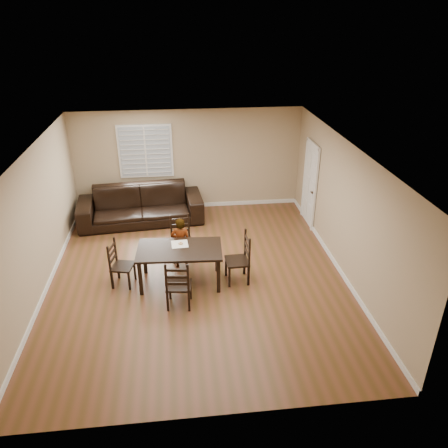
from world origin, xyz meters
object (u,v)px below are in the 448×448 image
(child, at_px, (181,243))
(donut, at_px, (181,243))
(dining_table, at_px, (180,253))
(chair_left, at_px, (117,265))
(sofa, at_px, (141,205))
(chair_near, at_px, (181,238))
(chair_far, at_px, (178,288))
(chair_right, at_px, (243,259))

(child, distance_m, donut, 0.47)
(dining_table, height_order, chair_left, chair_left)
(donut, bearing_deg, sofa, 109.48)
(chair_left, relative_size, donut, 10.29)
(child, height_order, sofa, child)
(chair_near, xyz_separation_m, chair_far, (-0.10, -1.92, 0.00))
(donut, xyz_separation_m, sofa, (-0.97, 2.74, -0.34))
(sofa, bearing_deg, donut, -75.45)
(chair_left, relative_size, chair_right, 0.90)
(chair_near, height_order, chair_far, chair_far)
(chair_far, bearing_deg, chair_near, -86.36)
(dining_table, distance_m, child, 0.61)
(child, bearing_deg, chair_near, -82.77)
(chair_near, distance_m, chair_far, 1.93)
(chair_far, distance_m, chair_right, 1.55)
(sofa, bearing_deg, dining_table, -77.16)
(sofa, bearing_deg, chair_right, -58.49)
(chair_left, bearing_deg, chair_right, -80.41)
(child, relative_size, sofa, 0.37)
(chair_left, bearing_deg, donut, -72.81)
(donut, bearing_deg, chair_far, -94.76)
(chair_far, bearing_deg, chair_left, -32.47)
(chair_far, xyz_separation_m, donut, (0.09, 1.06, 0.34))
(chair_near, bearing_deg, sofa, 111.71)
(chair_right, relative_size, donut, 11.43)
(chair_near, bearing_deg, chair_left, -149.24)
(dining_table, height_order, chair_right, chair_right)
(donut, bearing_deg, chair_near, 89.37)
(dining_table, height_order, chair_far, chair_far)
(chair_near, distance_m, donut, 0.93)
(chair_far, relative_size, donut, 10.83)
(chair_near, xyz_separation_m, chair_right, (1.22, -1.11, 0.03))
(dining_table, relative_size, child, 1.49)
(chair_near, xyz_separation_m, donut, (-0.01, -0.86, 0.35))
(child, bearing_deg, chair_far, 94.52)
(chair_far, bearing_deg, sofa, -70.40)
(chair_near, xyz_separation_m, child, (-0.01, -0.45, 0.12))
(chair_left, xyz_separation_m, child, (1.28, 0.51, 0.14))
(chair_near, relative_size, chair_left, 1.04)
(chair_right, xyz_separation_m, child, (-1.23, 0.66, 0.09))
(child, distance_m, sofa, 2.52)
(child, xyz_separation_m, sofa, (-0.97, 2.32, -0.12))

